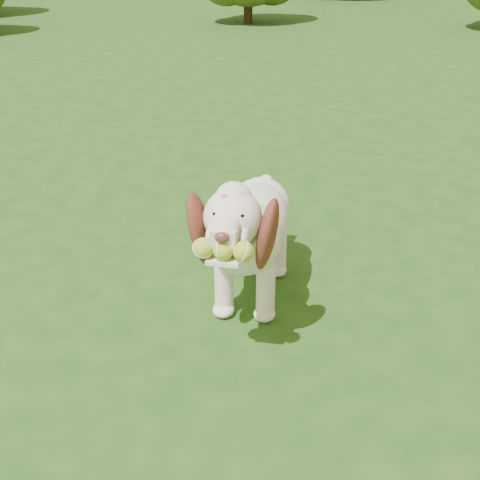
{
  "coord_description": "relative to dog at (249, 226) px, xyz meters",
  "views": [
    {
      "loc": [
        0.05,
        -3.61,
        1.86
      ],
      "look_at": [
        -0.15,
        -0.84,
        0.49
      ],
      "focal_mm": 50.0,
      "sensor_mm": 36.0,
      "label": 1
    }
  ],
  "objects": [
    {
      "name": "dog",
      "position": [
        0.0,
        0.0,
        0.0
      ],
      "size": [
        0.51,
        1.28,
        0.83
      ],
      "rotation": [
        0.0,
        0.0,
        -0.11
      ],
      "color": "white",
      "rests_on": "ground"
    },
    {
      "name": "ground",
      "position": [
        0.12,
        0.58,
        -0.44
      ],
      "size": [
        80.0,
        80.0,
        0.0
      ],
      "primitive_type": "plane",
      "color": "#1A4814",
      "rests_on": "ground"
    }
  ]
}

